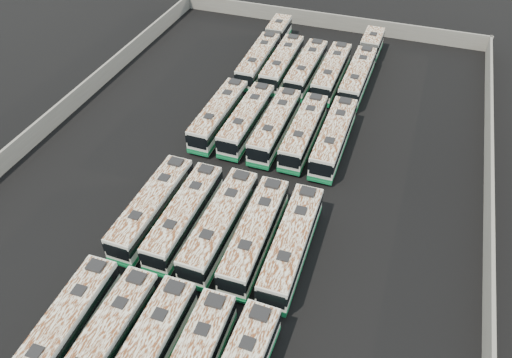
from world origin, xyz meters
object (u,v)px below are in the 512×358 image
at_px(bus_midfront_left, 185,216).
at_px(bus_back_far_left, 265,50).
at_px(bus_midfront_far_left, 152,207).
at_px(bus_midback_far_left, 219,115).
at_px(bus_back_far_right, 362,65).
at_px(bus_midfront_center, 220,225).
at_px(bus_midfront_right, 255,234).
at_px(bus_front_center, 144,358).
at_px(bus_back_left, 282,64).
at_px(bus_back_center, 306,69).
at_px(bus_front_far_left, 63,331).
at_px(bus_back_right, 331,73).
at_px(bus_midback_left, 247,120).
at_px(bus_midback_right, 304,131).
at_px(bus_front_left, 104,344).
at_px(bus_midback_center, 275,126).
at_px(bus_midfront_far_right, 292,244).
at_px(bus_midback_far_right, 334,137).

relative_size(bus_midfront_left, bus_back_far_left, 0.64).
xyz_separation_m(bus_midfront_far_left, bus_midback_far_left, (-0.04, 15.01, -0.00)).
bearing_deg(bus_midfront_left, bus_back_far_right, 73.07).
distance_m(bus_midfront_center, bus_midfront_right, 3.09).
distance_m(bus_front_center, bus_midfront_center, 12.62).
relative_size(bus_front_center, bus_midfront_left, 1.02).
height_order(bus_midfront_center, bus_back_left, bus_midfront_center).
bearing_deg(bus_midfront_center, bus_back_center, 90.90).
relative_size(bus_midfront_left, bus_midfront_right, 0.98).
relative_size(bus_front_far_left, bus_back_left, 0.98).
distance_m(bus_front_far_left, bus_back_right, 41.68).
bearing_deg(bus_back_far_right, bus_midback_left, -120.01).
distance_m(bus_front_center, bus_midback_right, 27.93).
relative_size(bus_front_left, bus_midback_center, 0.99).
relative_size(bus_midback_right, bus_back_left, 0.97).
xyz_separation_m(bus_midfront_center, bus_midback_center, (-0.03, 15.05, -0.04)).
xyz_separation_m(bus_front_center, bus_midback_left, (-3.10, 27.79, -0.02)).
bearing_deg(bus_midfront_far_left, bus_midback_center, 68.12).
bearing_deg(bus_back_right, bus_midfront_far_right, -83.12).
xyz_separation_m(bus_front_far_left, bus_back_right, (9.33, 40.62, 0.03)).
distance_m(bus_midback_right, bus_midback_far_right, 3.16).
distance_m(bus_midback_far_right, bus_back_far_right, 15.91).
xyz_separation_m(bus_midback_left, bus_back_far_right, (9.47, 15.80, 0.01)).
distance_m(bus_midfront_far_right, bus_back_far_left, 33.41).
height_order(bus_midfront_left, bus_midback_left, bus_midback_left).
relative_size(bus_midback_right, bus_back_center, 0.98).
xyz_separation_m(bus_front_center, bus_midfront_far_right, (6.32, 12.52, 0.03)).
height_order(bus_front_left, bus_midfront_far_right, bus_midfront_far_right).
relative_size(bus_back_center, bus_back_far_right, 0.64).
distance_m(bus_midback_far_right, bus_back_center, 14.30).
xyz_separation_m(bus_midback_left, bus_back_center, (3.10, 12.71, 0.00)).
distance_m(bus_midfront_left, bus_midback_left, 15.15).
bearing_deg(bus_back_center, bus_midback_center, -88.72).
distance_m(bus_midfront_right, bus_back_right, 27.97).
bearing_deg(bus_back_far_right, bus_midfront_left, -106.18).
bearing_deg(bus_midfront_center, bus_front_far_left, -115.75).
bearing_deg(bus_front_left, bus_midfront_far_left, 104.58).
xyz_separation_m(bus_front_left, bus_midback_center, (3.12, 27.65, 0.02)).
distance_m(bus_midback_right, bus_back_far_left, 18.34).
xyz_separation_m(bus_midback_far_left, bus_midback_far_right, (12.56, 0.05, 0.03)).
distance_m(bus_midfront_center, bus_midback_left, 15.51).
relative_size(bus_midfront_far_right, bus_back_far_right, 0.66).
relative_size(bus_front_center, bus_back_center, 1.01).
bearing_deg(bus_front_far_left, bus_back_far_right, 72.52).
bearing_deg(bus_midfront_far_right, bus_midback_center, 111.38).
bearing_deg(bus_midfront_far_left, bus_midback_right, 58.98).
relative_size(bus_back_left, bus_back_center, 1.01).
bearing_deg(bus_midback_left, bus_front_center, -83.00).
xyz_separation_m(bus_midfront_far_left, bus_midfront_far_right, (12.52, -0.10, 0.04)).
height_order(bus_midback_far_left, bus_back_center, bus_midback_far_left).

